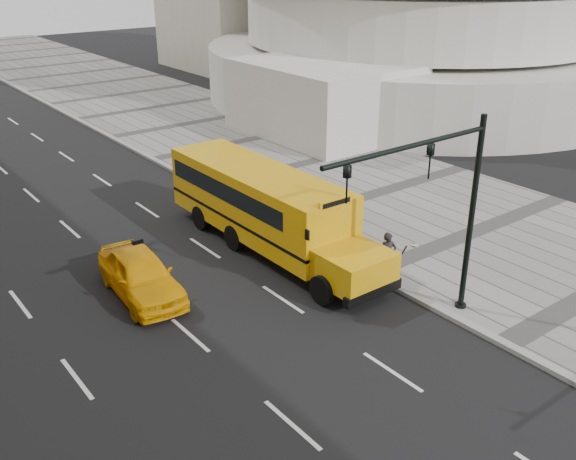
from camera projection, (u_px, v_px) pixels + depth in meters
ground at (146, 266)px, 23.49m from camera, size 140.00×140.00×0.00m
sidewalk_museum at (379, 194)px, 30.15m from camera, size 12.00×140.00×0.15m
curb_museum at (277, 225)px, 26.80m from camera, size 0.30×140.00×0.15m
school_bus at (263, 203)px, 24.48m from camera, size 2.96×11.56×3.19m
taxi_near at (141, 275)px, 21.22m from camera, size 2.18×4.64×1.53m
pedestrian at (388, 256)px, 22.05m from camera, size 0.71×0.60×1.67m
traffic_signal at (443, 202)px, 18.18m from camera, size 6.18×0.36×6.40m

